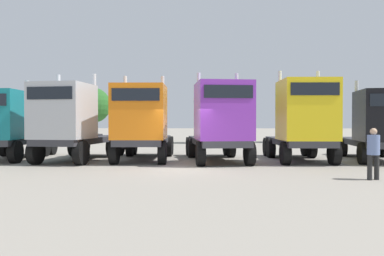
% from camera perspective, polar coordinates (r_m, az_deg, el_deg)
% --- Properties ---
extents(ground, '(200.00, 200.00, 0.00)m').
position_cam_1_polar(ground, '(15.46, -1.53, -6.30)').
color(ground, gray).
extents(semi_truck_teal, '(2.86, 5.98, 4.08)m').
position_cam_1_polar(semi_truck_teal, '(20.82, -26.92, 0.45)').
color(semi_truck_teal, '#333338').
rests_on(semi_truck_teal, ground).
extents(semi_truck_silver, '(3.16, 6.48, 4.33)m').
position_cam_1_polar(semi_truck_silver, '(18.93, -18.14, 0.89)').
color(semi_truck_silver, '#333338').
rests_on(semi_truck_silver, ground).
extents(semi_truck_orange, '(2.80, 6.55, 4.27)m').
position_cam_1_polar(semi_truck_orange, '(18.36, -7.65, 0.84)').
color(semi_truck_orange, '#333338').
rests_on(semi_truck_orange, ground).
extents(semi_truck_purple, '(3.46, 6.63, 4.36)m').
position_cam_1_polar(semi_truck_purple, '(17.68, 4.38, 1.01)').
color(semi_truck_purple, '#333338').
rests_on(semi_truck_purple, ground).
extents(semi_truck_yellow, '(2.72, 5.84, 4.50)m').
position_cam_1_polar(semi_truck_yellow, '(18.59, 16.70, 1.19)').
color(semi_truck_yellow, '#333338').
rests_on(semi_truck_yellow, ground).
extents(semi_truck_black, '(3.26, 6.66, 4.03)m').
position_cam_1_polar(semi_truck_black, '(20.14, 26.89, 0.34)').
color(semi_truck_black, '#333338').
rests_on(semi_truck_black, ground).
extents(visitor_with_camera, '(0.50, 0.50, 1.74)m').
position_cam_1_polar(visitor_with_camera, '(13.89, 26.01, -3.03)').
color(visitor_with_camera, '#262626').
rests_on(visitor_with_camera, ground).
extents(oak_far_left, '(3.49, 3.49, 5.35)m').
position_cam_1_polar(oak_far_left, '(37.87, -14.97, 3.37)').
color(oak_far_left, '#4C3823').
rests_on(oak_far_left, ground).
extents(oak_far_centre, '(3.01, 3.01, 5.32)m').
position_cam_1_polar(oak_far_centre, '(34.20, 2.78, 4.00)').
color(oak_far_centre, '#4C3823').
rests_on(oak_far_centre, ground).
extents(oak_far_right, '(3.12, 3.12, 5.70)m').
position_cam_1_polar(oak_far_right, '(36.63, 16.22, 4.27)').
color(oak_far_right, '#4C3823').
rests_on(oak_far_right, ground).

